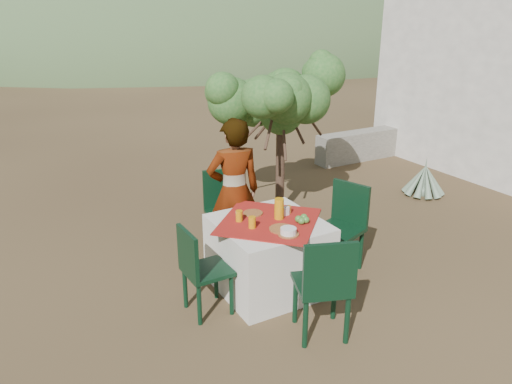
% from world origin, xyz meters
% --- Properties ---
extents(ground, '(160.00, 160.00, 0.00)m').
position_xyz_m(ground, '(0.00, 0.00, 0.00)').
color(ground, '#3B2C1B').
rests_on(ground, ground).
extents(table, '(1.30, 1.30, 0.76)m').
position_xyz_m(table, '(-0.68, 0.24, 0.38)').
color(table, silver).
rests_on(table, ground).
extents(chair_far, '(0.55, 0.55, 0.99)m').
position_xyz_m(chair_far, '(-0.69, 1.26, 0.55)').
color(chair_far, black).
rests_on(chair_far, ground).
extents(chair_near, '(0.59, 0.59, 1.00)m').
position_xyz_m(chair_near, '(-0.70, -0.74, 0.55)').
color(chair_near, black).
rests_on(chair_near, ground).
extents(chair_left, '(0.42, 0.42, 0.89)m').
position_xyz_m(chair_left, '(-1.48, 0.15, 0.50)').
color(chair_left, black).
rests_on(chair_left, ground).
extents(chair_right, '(0.58, 0.58, 0.98)m').
position_xyz_m(chair_right, '(0.27, 0.22, 0.54)').
color(chair_right, black).
rests_on(chair_right, ground).
extents(person, '(0.68, 0.51, 1.68)m').
position_xyz_m(person, '(-0.70, 0.97, 0.84)').
color(person, '#8C6651').
rests_on(person, ground).
extents(shrub_tree, '(1.65, 1.62, 1.94)m').
position_xyz_m(shrub_tree, '(0.54, 1.94, 1.53)').
color(shrub_tree, '#4D3526').
rests_on(shrub_tree, ground).
extents(agave, '(0.65, 0.65, 0.69)m').
position_xyz_m(agave, '(2.85, 1.42, 0.23)').
color(agave, slate).
rests_on(agave, ground).
extents(stone_wall, '(2.60, 0.35, 0.55)m').
position_xyz_m(stone_wall, '(3.60, 3.40, 0.28)').
color(stone_wall, gray).
rests_on(stone_wall, ground).
extents(hill_near_right, '(48.00, 48.00, 20.00)m').
position_xyz_m(hill_near_right, '(12.00, 36.00, 0.00)').
color(hill_near_right, '#425932').
rests_on(hill_near_right, ground).
extents(hill_far_right, '(36.00, 36.00, 14.00)m').
position_xyz_m(hill_far_right, '(28.00, 46.00, 0.00)').
color(hill_far_right, slate).
rests_on(hill_far_right, ground).
extents(plate_far, '(0.21, 0.21, 0.01)m').
position_xyz_m(plate_far, '(-0.73, 0.48, 0.77)').
color(plate_far, brown).
rests_on(plate_far, table).
extents(plate_near, '(0.24, 0.24, 0.01)m').
position_xyz_m(plate_near, '(-0.68, 0.00, 0.77)').
color(plate_near, brown).
rests_on(plate_near, table).
extents(glass_far, '(0.07, 0.07, 0.11)m').
position_xyz_m(glass_far, '(-0.94, 0.39, 0.82)').
color(glass_far, orange).
rests_on(glass_far, table).
extents(glass_near, '(0.07, 0.07, 0.12)m').
position_xyz_m(glass_near, '(-0.90, 0.18, 0.82)').
color(glass_near, orange).
rests_on(glass_near, table).
extents(juice_pitcher, '(0.10, 0.10, 0.21)m').
position_xyz_m(juice_pitcher, '(-0.56, 0.25, 0.87)').
color(juice_pitcher, orange).
rests_on(juice_pitcher, table).
extents(bowl_plate, '(0.20, 0.20, 0.01)m').
position_xyz_m(bowl_plate, '(-0.68, -0.13, 0.77)').
color(bowl_plate, brown).
rests_on(bowl_plate, table).
extents(white_bowl, '(0.15, 0.15, 0.06)m').
position_xyz_m(white_bowl, '(-0.68, -0.13, 0.80)').
color(white_bowl, white).
rests_on(white_bowl, bowl_plate).
extents(jar_left, '(0.05, 0.05, 0.08)m').
position_xyz_m(jar_left, '(-0.40, 0.31, 0.80)').
color(jar_left, '#C06921').
rests_on(jar_left, table).
extents(jar_right, '(0.05, 0.05, 0.08)m').
position_xyz_m(jar_right, '(-0.43, 0.45, 0.80)').
color(jar_right, '#C06921').
rests_on(jar_right, table).
extents(napkin_holder, '(0.08, 0.05, 0.09)m').
position_xyz_m(napkin_holder, '(-0.45, 0.28, 0.81)').
color(napkin_holder, white).
rests_on(napkin_holder, table).
extents(fruit_cluster, '(0.14, 0.13, 0.07)m').
position_xyz_m(fruit_cluster, '(-0.41, 0.04, 0.80)').
color(fruit_cluster, '#427F2E').
rests_on(fruit_cluster, table).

